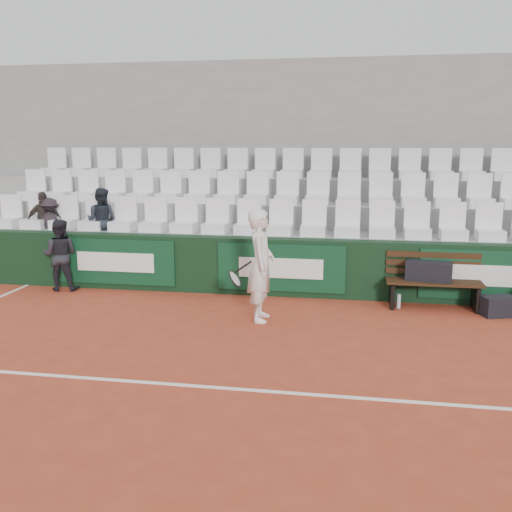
% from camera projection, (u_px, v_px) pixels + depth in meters
% --- Properties ---
extents(ground, '(80.00, 80.00, 0.00)m').
position_uv_depth(ground, '(253.00, 391.00, 6.14)').
color(ground, '#AD3F27').
rests_on(ground, ground).
extents(court_baseline, '(18.00, 0.06, 0.01)m').
position_uv_depth(court_baseline, '(253.00, 390.00, 6.14)').
color(court_baseline, white).
rests_on(court_baseline, ground).
extents(back_barrier, '(18.00, 0.34, 1.00)m').
position_uv_depth(back_barrier, '(297.00, 268.00, 9.89)').
color(back_barrier, black).
rests_on(back_barrier, ground).
extents(grandstand_tier_front, '(18.00, 0.95, 1.00)m').
position_uv_depth(grandstand_tier_front, '(297.00, 260.00, 10.52)').
color(grandstand_tier_front, gray).
rests_on(grandstand_tier_front, ground).
extents(grandstand_tier_mid, '(18.00, 0.95, 1.45)m').
position_uv_depth(grandstand_tier_mid, '(302.00, 240.00, 11.39)').
color(grandstand_tier_mid, '#969693').
rests_on(grandstand_tier_mid, ground).
extents(grandstand_tier_back, '(18.00, 0.95, 1.90)m').
position_uv_depth(grandstand_tier_back, '(306.00, 222.00, 12.26)').
color(grandstand_tier_back, gray).
rests_on(grandstand_tier_back, ground).
extents(grandstand_rear_wall, '(18.00, 0.30, 4.40)m').
position_uv_depth(grandstand_rear_wall, '(310.00, 163.00, 12.63)').
color(grandstand_rear_wall, gray).
rests_on(grandstand_rear_wall, ground).
extents(seat_row_front, '(11.90, 0.44, 0.63)m').
position_uv_depth(seat_row_front, '(297.00, 218.00, 10.19)').
color(seat_row_front, white).
rests_on(seat_row_front, grandstand_tier_front).
extents(seat_row_mid, '(11.90, 0.44, 0.63)m').
position_uv_depth(seat_row_mid, '(302.00, 188.00, 11.02)').
color(seat_row_mid, white).
rests_on(seat_row_mid, grandstand_tier_mid).
extents(seat_row_back, '(11.90, 0.44, 0.63)m').
position_uv_depth(seat_row_back, '(307.00, 163.00, 11.85)').
color(seat_row_back, silver).
rests_on(seat_row_back, grandstand_tier_back).
extents(bench_left, '(1.50, 0.56, 0.45)m').
position_uv_depth(bench_left, '(433.00, 295.00, 9.18)').
color(bench_left, '#351F10').
rests_on(bench_left, ground).
extents(sports_bag_left, '(0.76, 0.44, 0.31)m').
position_uv_depth(sports_bag_left, '(429.00, 271.00, 9.15)').
color(sports_bag_left, black).
rests_on(sports_bag_left, bench_left).
extents(sports_bag_ground, '(0.58, 0.45, 0.31)m').
position_uv_depth(sports_bag_ground, '(498.00, 306.00, 8.78)').
color(sports_bag_ground, black).
rests_on(sports_bag_ground, ground).
extents(water_bottle_near, '(0.07, 0.07, 0.23)m').
position_uv_depth(water_bottle_near, '(399.00, 301.00, 9.20)').
color(water_bottle_near, silver).
rests_on(water_bottle_near, ground).
extents(water_bottle_far, '(0.06, 0.06, 0.22)m').
position_uv_depth(water_bottle_far, '(484.00, 307.00, 8.88)').
color(water_bottle_far, silver).
rests_on(water_bottle_far, ground).
extents(tennis_player, '(0.72, 0.64, 1.68)m').
position_uv_depth(tennis_player, '(261.00, 265.00, 8.46)').
color(tennis_player, white).
rests_on(tennis_player, ground).
extents(ball_kid, '(0.70, 0.59, 1.30)m').
position_uv_depth(ball_kid, '(60.00, 255.00, 10.24)').
color(ball_kid, black).
rests_on(ball_kid, ground).
extents(spectator_a, '(0.68, 0.41, 1.03)m').
position_uv_depth(spectator_a, '(49.00, 201.00, 11.00)').
color(spectator_a, black).
rests_on(spectator_a, grandstand_tier_front).
extents(spectator_b, '(0.73, 0.53, 1.15)m').
position_uv_depth(spectator_b, '(43.00, 198.00, 11.01)').
color(spectator_b, '#2F2925').
rests_on(spectator_b, grandstand_tier_front).
extents(spectator_c, '(0.61, 0.48, 1.24)m').
position_uv_depth(spectator_c, '(100.00, 197.00, 10.80)').
color(spectator_c, '#1C222B').
rests_on(spectator_c, grandstand_tier_front).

